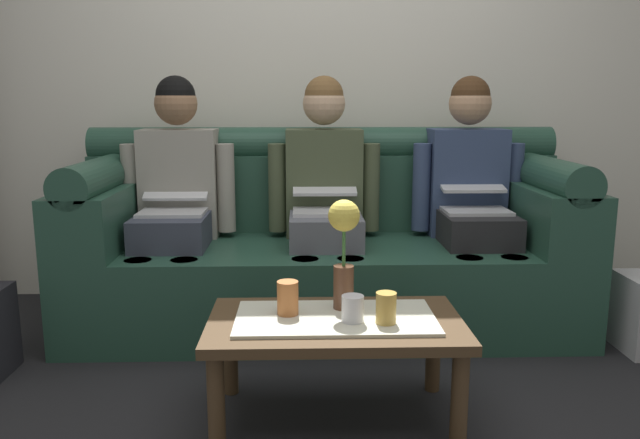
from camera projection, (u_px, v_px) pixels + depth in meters
name	position (u px, v px, depth m)	size (l,w,h in m)	color
back_wall_patterned	(321.00, 36.00, 3.45)	(6.00, 0.12, 2.90)	silver
couch	(325.00, 249.00, 3.13)	(2.42, 0.88, 0.96)	#234738
person_left	(176.00, 193.00, 3.05)	(0.56, 0.67, 1.22)	#383D4C
person_middle	(325.00, 192.00, 3.08)	(0.56, 0.67, 1.22)	#595B66
person_right	(471.00, 191.00, 3.10)	(0.56, 0.67, 1.22)	#232326
coffee_table	(335.00, 333.00, 2.16)	(0.88, 0.50, 0.37)	#47331E
flower_vase	(344.00, 243.00, 2.19)	(0.11, 0.11, 0.39)	brown
cup_near_left	(288.00, 298.00, 2.16)	(0.07, 0.07, 0.12)	#B26633
cup_near_right	(353.00, 309.00, 2.09)	(0.07, 0.07, 0.09)	silver
cup_far_center	(386.00, 308.00, 2.07)	(0.07, 0.07, 0.10)	gold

